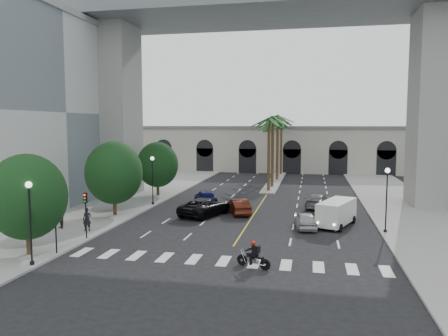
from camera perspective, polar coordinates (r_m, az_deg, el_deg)
ground at (r=30.22m, az=0.53°, el=-11.21°), size 140.00×140.00×0.00m
sidewalk_left at (r=48.76m, az=-13.65°, el=-4.76°), size 8.00×100.00×0.15m
sidewalk_right at (r=45.29m, az=23.47°, el=-5.87°), size 8.00×100.00×0.15m
median at (r=67.19m, az=6.65°, el=-1.77°), size 2.00×24.00×0.20m
pier_building at (r=83.70m, az=7.65°, el=2.55°), size 71.00×10.50×8.50m
bridge at (r=51.37m, az=9.32°, el=16.54°), size 75.00×13.00×26.00m
palm_a at (r=56.66m, az=5.91°, el=5.98°), size 3.20×3.20×10.30m
palm_b at (r=60.64m, az=6.37°, el=6.22°), size 3.20×3.20×10.60m
palm_c at (r=64.65m, az=6.42°, el=5.78°), size 3.20×3.20×10.10m
palm_d at (r=68.61m, az=7.01°, el=6.38°), size 3.20×3.20×10.90m
palm_e at (r=72.61m, az=7.05°, el=5.98°), size 3.20×3.20×10.40m
palm_f at (r=76.58m, az=7.51°, el=6.16°), size 3.20×3.20×10.70m
street_tree_near at (r=31.75m, az=-24.34°, el=-3.44°), size 5.20×5.20×6.89m
street_tree_mid at (r=42.85m, az=-14.18°, el=-0.61°), size 5.44×5.44×7.21m
street_tree_far at (r=53.89m, az=-8.67°, el=0.43°), size 5.04×5.04×6.68m
lamp_post_left_near at (r=29.36m, az=-24.01°, el=-5.73°), size 0.40×0.40×5.35m
lamp_post_left_far at (r=47.81m, az=-9.32°, el=-1.06°), size 0.40×0.40×5.35m
lamp_post_right at (r=37.30m, az=20.48°, el=-3.25°), size 0.40×0.40×5.35m
traffic_signal_near at (r=31.47m, az=-21.16°, el=-6.20°), size 0.25×0.18×3.65m
traffic_signal_far at (r=34.84m, az=-17.62°, el=-4.95°), size 0.25×0.18×3.65m
motorcycle_rider at (r=27.38m, az=4.00°, el=-11.36°), size 2.19×1.04×1.69m
car_a at (r=37.85m, az=10.57°, el=-6.72°), size 2.26×4.37×1.42m
car_b at (r=43.17m, az=1.95°, el=-5.01°), size 3.18×4.93×1.53m
car_c at (r=42.43m, az=-2.50°, el=-5.08°), size 4.73×6.75×1.71m
car_d at (r=47.29m, az=12.19°, el=-4.23°), size 3.12×5.43×1.48m
car_e at (r=48.16m, az=-2.40°, el=-3.82°), size 3.79×5.20×1.65m
cargo_van at (r=39.12m, az=14.47°, el=-5.60°), size 3.72×5.61×2.24m
pedestrian_a at (r=37.45m, az=-17.45°, el=-6.43°), size 0.78×0.61×1.88m
pedestrian_b at (r=39.02m, az=-20.60°, el=-6.29°), size 0.96×0.94×1.56m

